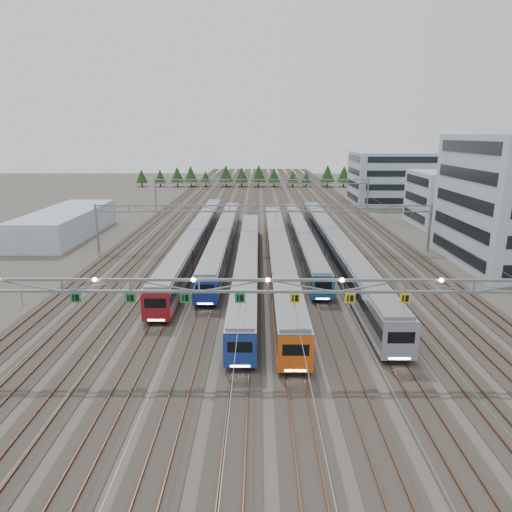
{
  "coord_description": "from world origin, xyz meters",
  "views": [
    {
      "loc": [
        -0.73,
        -35.24,
        19.25
      ],
      "look_at": [
        -1.08,
        23.64,
        3.5
      ],
      "focal_mm": 32.0,
      "sensor_mm": 36.0,
      "label": 1
    }
  ],
  "objects_px": {
    "train_a": "(198,237)",
    "depot_bldg_mid": "(448,199)",
    "train_f": "(335,246)",
    "gantry_mid": "(263,214)",
    "train_d": "(278,252)",
    "depot_bldg_north": "(392,178)",
    "gantry_far": "(261,185)",
    "train_e": "(301,237)",
    "gantry_near": "(267,289)",
    "west_shed": "(66,223)",
    "train_b": "(223,238)",
    "train_c": "(248,261)"
  },
  "relations": [
    {
      "from": "train_d",
      "to": "train_e",
      "type": "relative_size",
      "value": 1.19
    },
    {
      "from": "gantry_near",
      "to": "depot_bldg_mid",
      "type": "bearing_deg",
      "value": 57.61
    },
    {
      "from": "train_e",
      "to": "gantry_mid",
      "type": "height_order",
      "value": "gantry_mid"
    },
    {
      "from": "train_b",
      "to": "gantry_mid",
      "type": "height_order",
      "value": "gantry_mid"
    },
    {
      "from": "train_f",
      "to": "gantry_mid",
      "type": "relative_size",
      "value": 1.22
    },
    {
      "from": "train_d",
      "to": "train_f",
      "type": "bearing_deg",
      "value": 20.61
    },
    {
      "from": "gantry_mid",
      "to": "gantry_far",
      "type": "relative_size",
      "value": 1.0
    },
    {
      "from": "gantry_mid",
      "to": "gantry_far",
      "type": "height_order",
      "value": "same"
    },
    {
      "from": "gantry_mid",
      "to": "train_a",
      "type": "bearing_deg",
      "value": 173.61
    },
    {
      "from": "train_b",
      "to": "gantry_far",
      "type": "relative_size",
      "value": 0.99
    },
    {
      "from": "train_a",
      "to": "train_b",
      "type": "relative_size",
      "value": 1.18
    },
    {
      "from": "west_shed",
      "to": "train_c",
      "type": "bearing_deg",
      "value": -35.06
    },
    {
      "from": "train_a",
      "to": "train_d",
      "type": "distance_m",
      "value": 17.06
    },
    {
      "from": "train_c",
      "to": "train_f",
      "type": "xyz_separation_m",
      "value": [
        13.5,
        7.74,
        0.23
      ]
    },
    {
      "from": "train_c",
      "to": "gantry_far",
      "type": "bearing_deg",
      "value": 87.8
    },
    {
      "from": "train_e",
      "to": "gantry_mid",
      "type": "bearing_deg",
      "value": -160.31
    },
    {
      "from": "west_shed",
      "to": "gantry_near",
      "type": "bearing_deg",
      "value": -53.67
    },
    {
      "from": "train_a",
      "to": "depot_bldg_north",
      "type": "bearing_deg",
      "value": 48.32
    },
    {
      "from": "train_a",
      "to": "depot_bldg_north",
      "type": "distance_m",
      "value": 72.99
    },
    {
      "from": "gantry_far",
      "to": "west_shed",
      "type": "bearing_deg",
      "value": -138.81
    },
    {
      "from": "train_d",
      "to": "gantry_mid",
      "type": "xyz_separation_m",
      "value": [
        -2.25,
        9.16,
        4.21
      ]
    },
    {
      "from": "train_b",
      "to": "train_d",
      "type": "height_order",
      "value": "train_d"
    },
    {
      "from": "gantry_near",
      "to": "gantry_mid",
      "type": "distance_m",
      "value": 40.12
    },
    {
      "from": "train_c",
      "to": "gantry_mid",
      "type": "bearing_deg",
      "value": 80.55
    },
    {
      "from": "gantry_near",
      "to": "gantry_far",
      "type": "height_order",
      "value": "gantry_near"
    },
    {
      "from": "train_f",
      "to": "gantry_far",
      "type": "distance_m",
      "value": 52.17
    },
    {
      "from": "gantry_far",
      "to": "west_shed",
      "type": "xyz_separation_m",
      "value": [
        -38.11,
        -33.35,
        -3.85
      ]
    },
    {
      "from": "train_a",
      "to": "gantry_far",
      "type": "distance_m",
      "value": 45.36
    },
    {
      "from": "train_b",
      "to": "depot_bldg_north",
      "type": "bearing_deg",
      "value": 51.29
    },
    {
      "from": "train_b",
      "to": "depot_bldg_north",
      "type": "distance_m",
      "value": 70.41
    },
    {
      "from": "train_f",
      "to": "gantry_mid",
      "type": "height_order",
      "value": "gantry_mid"
    },
    {
      "from": "train_f",
      "to": "gantry_near",
      "type": "bearing_deg",
      "value": -108.21
    },
    {
      "from": "west_shed",
      "to": "gantry_mid",
      "type": "bearing_deg",
      "value": -17.0
    },
    {
      "from": "train_a",
      "to": "depot_bldg_mid",
      "type": "bearing_deg",
      "value": 23.22
    },
    {
      "from": "train_d",
      "to": "west_shed",
      "type": "xyz_separation_m",
      "value": [
        -40.36,
        20.81,
        0.37
      ]
    },
    {
      "from": "train_b",
      "to": "train_f",
      "type": "distance_m",
      "value": 19.18
    },
    {
      "from": "train_e",
      "to": "train_c",
      "type": "bearing_deg",
      "value": -119.46
    },
    {
      "from": "train_d",
      "to": "gantry_mid",
      "type": "distance_m",
      "value": 10.33
    },
    {
      "from": "train_a",
      "to": "train_e",
      "type": "bearing_deg",
      "value": 3.67
    },
    {
      "from": "train_b",
      "to": "train_a",
      "type": "bearing_deg",
      "value": 174.81
    },
    {
      "from": "train_e",
      "to": "gantry_mid",
      "type": "distance_m",
      "value": 8.42
    },
    {
      "from": "train_d",
      "to": "gantry_mid",
      "type": "height_order",
      "value": "gantry_mid"
    },
    {
      "from": "gantry_near",
      "to": "depot_bldg_north",
      "type": "xyz_separation_m",
      "value": [
        37.21,
        95.77,
        0.13
      ]
    },
    {
      "from": "train_d",
      "to": "depot_bldg_mid",
      "type": "bearing_deg",
      "value": 40.57
    },
    {
      "from": "train_d",
      "to": "train_f",
      "type": "relative_size",
      "value": 0.96
    },
    {
      "from": "depot_bldg_mid",
      "to": "depot_bldg_north",
      "type": "distance_m",
      "value": 32.49
    },
    {
      "from": "depot_bldg_north",
      "to": "train_d",
      "type": "bearing_deg",
      "value": -118.31
    },
    {
      "from": "gantry_near",
      "to": "west_shed",
      "type": "xyz_separation_m",
      "value": [
        -38.07,
        51.77,
        -4.55
      ]
    },
    {
      "from": "train_d",
      "to": "train_e",
      "type": "height_order",
      "value": "train_d"
    },
    {
      "from": "train_b",
      "to": "depot_bldg_north",
      "type": "xyz_separation_m",
      "value": [
        43.92,
        54.8,
        5.06
      ]
    }
  ]
}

